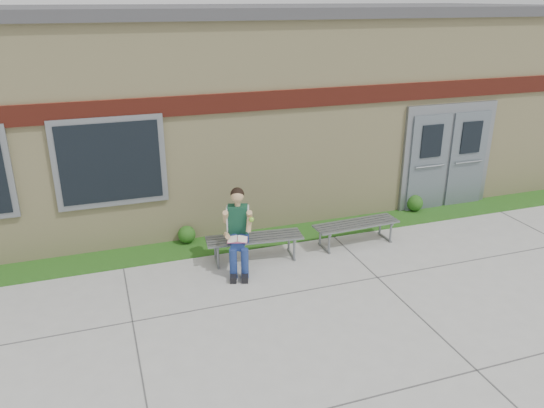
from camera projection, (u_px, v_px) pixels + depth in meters
name	position (u px, v px, depth m)	size (l,w,h in m)	color
ground	(336.00, 303.00, 8.11)	(80.00, 80.00, 0.00)	#9E9E99
grass_strip	(279.00, 235.00, 10.40)	(16.00, 0.80, 0.02)	#235015
school_building	(232.00, 99.00, 12.62)	(16.20, 6.22, 4.20)	beige
bench_left	(254.00, 242.00, 9.35)	(1.73, 0.64, 0.44)	slate
bench_right	(356.00, 228.00, 9.96)	(1.66, 0.53, 0.43)	slate
girl	(238.00, 229.00, 8.93)	(0.59, 0.93, 1.41)	navy
shrub_mid	(187.00, 234.00, 10.02)	(0.33, 0.33, 0.33)	#235015
shrub_east	(415.00, 203.00, 11.53)	(0.35, 0.35, 0.35)	#235015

